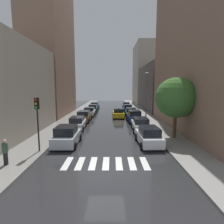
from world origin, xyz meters
The scene contains 25 objects.
ground_plane centered at (0.00, 24.00, -0.02)m, with size 28.00×72.00×0.04m, color #29292C.
sidewalk_left centered at (-6.50, 24.00, 0.07)m, with size 3.00×72.00×0.15m, color gray.
sidewalk_right centered at (6.50, 24.00, 0.07)m, with size 3.00×72.00×0.15m, color gray.
crosswalk_stripes centered at (0.00, 1.17, 0.01)m, with size 5.85×2.20×0.01m.
building_left_mid centered at (-11.00, 23.90, 12.39)m, with size 6.00×14.53×24.78m, color #8C6B56.
building_right_near centered at (11.00, 11.25, 10.89)m, with size 6.00×20.89×21.79m, color #8C6B56.
building_right_mid centered at (11.00, 32.18, 5.17)m, with size 6.00×18.98×10.34m, color #564C47.
building_right_far centered at (11.00, 49.44, 9.55)m, with size 6.00×14.29×19.11m, color #9E9384.
parked_car_left_nearest centered at (-3.71, 5.22, 0.83)m, with size 2.17×4.01×1.79m.
parked_car_left_second centered at (-4.00, 11.65, 0.74)m, with size 2.08×4.25×1.57m.
parked_car_left_third centered at (-3.94, 16.84, 0.78)m, with size 2.13×4.58×1.66m.
parked_car_left_fourth centered at (-3.80, 22.49, 0.74)m, with size 2.16×4.17×1.57m.
parked_car_left_fifth centered at (-3.79, 28.33, 0.74)m, with size 2.11×4.72×1.56m.
parked_car_left_sixth centered at (-3.92, 33.81, 0.74)m, with size 2.14×4.55×1.57m.
parked_car_right_nearest centered at (3.81, 5.35, 0.78)m, with size 2.16×4.24×1.68m.
parked_car_right_second centered at (3.94, 10.94, 0.74)m, with size 2.20×4.52×1.57m.
parked_car_right_third centered at (3.81, 16.27, 0.83)m, with size 2.23×4.25×1.79m.
parked_car_right_fourth centered at (3.92, 22.04, 0.73)m, with size 2.21×4.18×1.54m.
parked_car_right_fifth centered at (3.88, 28.33, 0.73)m, with size 2.13×4.54×1.56m.
parked_car_right_sixth centered at (3.99, 33.74, 0.76)m, with size 2.16×4.59×1.62m.
taxi_midroad centered at (1.55, 20.47, 0.76)m, with size 2.08×4.43×1.81m.
pedestrian_foreground centered at (-6.63, 0.64, 1.05)m, with size 0.36×0.36×1.72m.
street_tree_right centered at (6.78, 7.13, 4.21)m, with size 4.04×4.04×6.09m.
traffic_light_left_corner centered at (-5.45, 3.20, 3.29)m, with size 0.30×0.42×4.30m.
lamp_post_right centered at (5.55, 16.05, 4.33)m, with size 0.60×0.28×7.28m.
Camera 1 is at (0.42, -10.68, 5.24)m, focal length 28.72 mm.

